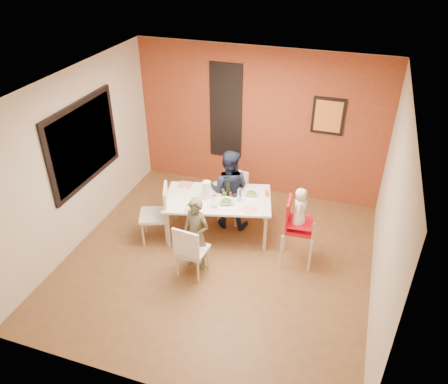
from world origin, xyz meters
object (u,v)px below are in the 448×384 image
(child_near, at_px, (196,234))
(wine_bottle, at_px, (228,190))
(dining_table, at_px, (218,201))
(toddler, at_px, (300,208))
(high_chair, at_px, (296,225))
(paper_towel_roll, at_px, (207,190))
(chair_near, at_px, (190,249))
(chair_far, at_px, (234,193))
(chair_left, at_px, (159,211))
(child_far, at_px, (229,189))

(child_near, xyz_separation_m, wine_bottle, (0.19, 0.93, 0.25))
(dining_table, xyz_separation_m, toddler, (1.33, -0.28, 0.32))
(high_chair, xyz_separation_m, paper_towel_roll, (-1.46, 0.22, 0.19))
(chair_near, distance_m, high_chair, 1.58)
(high_chair, xyz_separation_m, toddler, (0.03, 0.00, 0.31))
(chair_far, relative_size, chair_left, 0.91)
(child_near, distance_m, paper_towel_roll, 0.85)
(high_chair, height_order, child_near, child_near)
(toddler, bearing_deg, wine_bottle, 71.48)
(child_far, bearing_deg, chair_near, 79.70)
(chair_near, height_order, chair_left, chair_left)
(dining_table, relative_size, paper_towel_roll, 6.26)
(high_chair, xyz_separation_m, child_far, (-1.21, 0.57, 0.05))
(dining_table, height_order, chair_far, chair_far)
(chair_left, bearing_deg, toddler, 72.10)
(chair_left, relative_size, high_chair, 0.90)
(chair_near, height_order, child_far, child_far)
(child_near, height_order, toddler, toddler)
(chair_near, height_order, wine_bottle, wine_bottle)
(chair_left, bearing_deg, wine_bottle, 95.07)
(child_near, bearing_deg, toddler, 34.74)
(chair_near, bearing_deg, child_near, -86.40)
(child_near, bearing_deg, child_far, 95.58)
(dining_table, distance_m, chair_near, 1.10)
(dining_table, bearing_deg, chair_left, -152.74)
(toddler, bearing_deg, chair_far, 54.53)
(chair_left, height_order, wine_bottle, wine_bottle)
(wine_bottle, height_order, paper_towel_roll, paper_towel_roll)
(chair_near, height_order, toddler, toddler)
(high_chair, bearing_deg, child_far, 60.59)
(child_far, relative_size, toddler, 2.19)
(chair_far, xyz_separation_m, paper_towel_roll, (-0.27, -0.59, 0.34))
(chair_left, bearing_deg, high_chair, 72.06)
(chair_left, distance_m, paper_towel_roll, 0.82)
(child_far, xyz_separation_m, paper_towel_roll, (-0.25, -0.35, 0.14))
(chair_left, bearing_deg, chair_far, 113.82)
(high_chair, distance_m, toddler, 0.31)
(dining_table, xyz_separation_m, chair_near, (-0.05, -1.09, -0.14))
(high_chair, distance_m, wine_bottle, 1.21)
(dining_table, xyz_separation_m, chair_left, (-0.83, -0.43, -0.09))
(high_chair, bearing_deg, chair_far, 51.76)
(dining_table, bearing_deg, paper_towel_roll, -161.05)
(chair_near, distance_m, toddler, 1.66)
(chair_near, bearing_deg, toddler, -143.97)
(dining_table, relative_size, chair_far, 2.08)
(chair_far, xyz_separation_m, wine_bottle, (0.05, -0.46, 0.34))
(wine_bottle, bearing_deg, chair_left, -152.97)
(chair_left, height_order, toddler, toddler)
(chair_near, bearing_deg, wine_bottle, -94.24)
(dining_table, bearing_deg, chair_far, 79.11)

